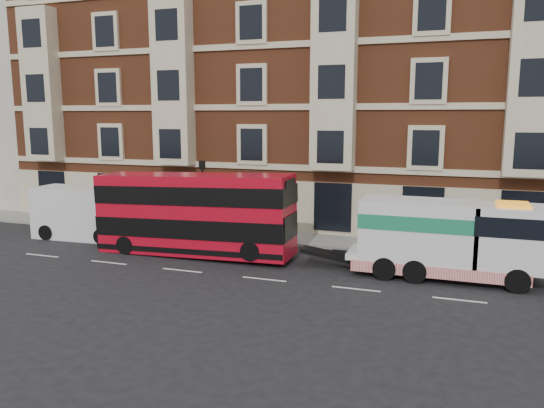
{
  "coord_description": "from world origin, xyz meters",
  "views": [
    {
      "loc": [
        7.59,
        -20.77,
        7.01
      ],
      "look_at": [
        -1.04,
        4.0,
        2.62
      ],
      "focal_mm": 35.0,
      "sensor_mm": 36.0,
      "label": 1
    }
  ],
  "objects_px": {
    "box_van": "(84,213)",
    "pedestrian": "(96,212)",
    "double_decker_bus": "(194,213)",
    "tow_truck": "(445,238)"
  },
  "relations": [
    {
      "from": "box_van",
      "to": "pedestrian",
      "type": "distance_m",
      "value": 3.53
    },
    {
      "from": "double_decker_bus",
      "to": "box_van",
      "type": "xyz_separation_m",
      "value": [
        -7.81,
        1.34,
        -0.74
      ]
    },
    {
      "from": "tow_truck",
      "to": "box_van",
      "type": "height_order",
      "value": "tow_truck"
    },
    {
      "from": "box_van",
      "to": "pedestrian",
      "type": "relative_size",
      "value": 3.84
    },
    {
      "from": "double_decker_bus",
      "to": "pedestrian",
      "type": "relative_size",
      "value": 6.79
    },
    {
      "from": "tow_truck",
      "to": "box_van",
      "type": "distance_m",
      "value": 19.92
    },
    {
      "from": "box_van",
      "to": "pedestrian",
      "type": "xyz_separation_m",
      "value": [
        -1.56,
        3.12,
        -0.55
      ]
    },
    {
      "from": "tow_truck",
      "to": "pedestrian",
      "type": "distance_m",
      "value": 21.91
    },
    {
      "from": "box_van",
      "to": "double_decker_bus",
      "type": "bearing_deg",
      "value": -12.52
    },
    {
      "from": "double_decker_bus",
      "to": "tow_truck",
      "type": "relative_size",
      "value": 1.25
    }
  ]
}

